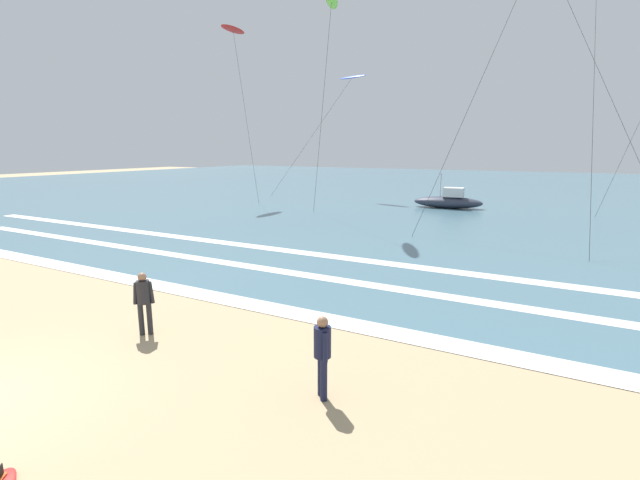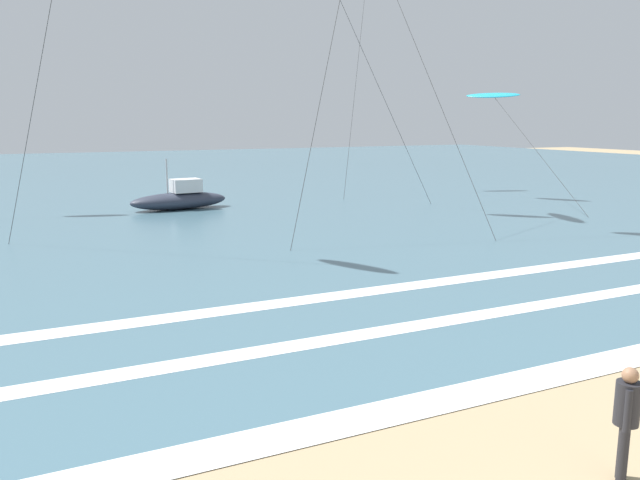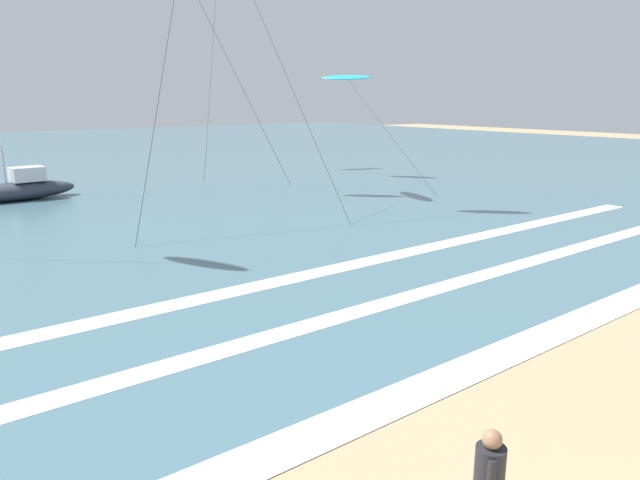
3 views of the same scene
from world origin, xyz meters
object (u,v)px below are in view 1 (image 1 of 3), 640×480
Objects in this scene: kite_red_low_near at (233,31)px; kite_lime_far_left at (331,2)px; surfer_foreground_main at (144,298)px; kite_blue_distant_high at (352,78)px; surfer_left_far at (322,350)px; offshore_boat at (448,201)px.

kite_lime_far_left is (12.89, -6.79, -1.35)m from kite_red_low_near.
kite_blue_distant_high reaches higher than surfer_foreground_main.
kite_blue_distant_high is (-5.22, 14.24, -2.04)m from kite_lime_far_left.
kite_lime_far_left is 1.18× the size of kite_blue_distant_high.
surfer_foreground_main is 0.14× the size of kite_blue_distant_high.
surfer_foreground_main is 33.25m from kite_red_low_near.
surfer_left_far is 0.11× the size of kite_red_low_near.
kite_red_low_near is at bearing -135.81° from kite_blue_distant_high.
surfer_foreground_main is 0.30× the size of offshore_boat.
surfer_foreground_main is at bearing 175.20° from surfer_left_far.
surfer_foreground_main is 0.12× the size of kite_lime_far_left.
kite_lime_far_left is 15.31m from kite_blue_distant_high.
surfer_foreground_main and surfer_left_far have the same top height.
kite_lime_far_left reaches higher than kite_blue_distant_high.
kite_blue_distant_high reaches higher than surfer_left_far.
offshore_boat is (18.06, 3.15, -13.78)m from kite_red_low_near.
surfer_left_far is at bearing -62.93° from kite_lime_far_left.
offshore_boat reaches higher than surfer_foreground_main.
kite_blue_distant_high is at bearing 157.53° from offshore_boat.
offshore_boat is at bearing -22.47° from kite_blue_distant_high.
kite_blue_distant_high is (-14.80, 32.99, 9.99)m from surfer_left_far.
kite_lime_far_left reaches higher than offshore_boat.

